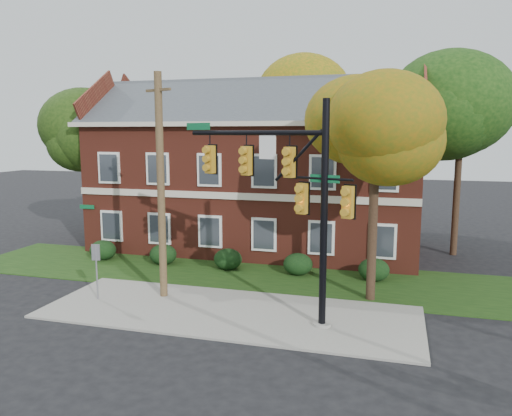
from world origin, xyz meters
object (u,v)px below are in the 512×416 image
(hedge_far_right, at_px, (374,270))
(tree_near_right, at_px, (382,133))
(hedge_right, at_px, (298,264))
(tree_right_rear, at_px, (469,105))
(tree_far_rear, at_px, (305,102))
(hedge_far_left, at_px, (103,250))
(traffic_signal, at_px, (288,187))
(sign_post, at_px, (96,263))
(apartment_building, at_px, (257,162))
(hedge_left, at_px, (163,254))
(hedge_center, at_px, (228,259))
(utility_pole, at_px, (161,187))
(tree_left_rear, at_px, (97,133))

(hedge_far_right, relative_size, tree_near_right, 0.16)
(hedge_right, bearing_deg, tree_right_rear, 38.02)
(tree_right_rear, xyz_separation_m, tree_far_rear, (-9.97, 6.98, 0.72))
(tree_right_rear, bearing_deg, hedge_far_left, -161.55)
(tree_near_right, bearing_deg, traffic_signal, -136.05)
(tree_right_rear, relative_size, sign_post, 4.57)
(hedge_right, height_order, tree_far_rear, tree_far_rear)
(apartment_building, height_order, hedge_left, apartment_building)
(tree_far_rear, bearing_deg, hedge_far_left, -122.50)
(tree_right_rear, distance_m, tree_far_rear, 12.20)
(hedge_center, relative_size, hedge_far_right, 1.00)
(tree_near_right, relative_size, tree_far_rear, 0.74)
(hedge_far_left, bearing_deg, utility_pole, -38.76)
(hedge_left, xyz_separation_m, utility_pole, (2.35, -4.70, 4.04))
(hedge_left, height_order, tree_left_rear, tree_left_rear)
(hedge_far_left, distance_m, utility_pole, 8.53)
(hedge_far_right, bearing_deg, apartment_building, 143.11)
(utility_pole, bearing_deg, hedge_left, 140.48)
(tree_left_rear, bearing_deg, traffic_signal, -35.31)
(hedge_left, xyz_separation_m, hedge_far_right, (10.50, 0.00, 0.00))
(tree_far_rear, bearing_deg, tree_right_rear, -35.00)
(hedge_far_right, relative_size, tree_far_rear, 0.12)
(hedge_far_left, xyz_separation_m, tree_far_rear, (8.34, 13.09, 8.32))
(hedge_right, xyz_separation_m, sign_post, (-7.00, -5.81, 1.05))
(hedge_left, relative_size, sign_post, 0.60)
(tree_left_rear, distance_m, utility_pole, 12.50)
(tree_near_right, bearing_deg, tree_right_rear, 65.42)
(hedge_far_left, height_order, tree_left_rear, tree_left_rear)
(hedge_center, height_order, tree_left_rear, tree_left_rear)
(tree_right_rear, relative_size, utility_pole, 1.18)
(hedge_left, xyz_separation_m, tree_left_rear, (-6.23, 4.14, 6.16))
(hedge_center, relative_size, tree_near_right, 0.16)
(hedge_left, height_order, sign_post, sign_post)
(hedge_far_right, xyz_separation_m, traffic_signal, (-2.79, -5.74, 4.30))
(hedge_far_right, height_order, tree_right_rear, tree_right_rear)
(hedge_far_left, relative_size, hedge_center, 1.00)
(apartment_building, xyz_separation_m, tree_right_rear, (11.31, 0.86, 3.13))
(tree_left_rear, bearing_deg, hedge_far_right, -13.89)
(tree_far_rear, relative_size, utility_pole, 1.28)
(tree_right_rear, bearing_deg, tree_near_right, -114.58)
(hedge_center, bearing_deg, apartment_building, 90.00)
(hedge_far_right, bearing_deg, hedge_left, 180.00)
(apartment_building, height_order, hedge_center, apartment_building)
(hedge_center, bearing_deg, tree_left_rear, 156.96)
(hedge_left, bearing_deg, tree_near_right, -14.81)
(hedge_center, distance_m, tree_left_rear, 12.23)
(tree_right_rear, height_order, utility_pole, tree_right_rear)
(hedge_left, distance_m, tree_near_right, 12.68)
(tree_right_rear, height_order, sign_post, tree_right_rear)
(hedge_far_left, distance_m, hedge_center, 7.00)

